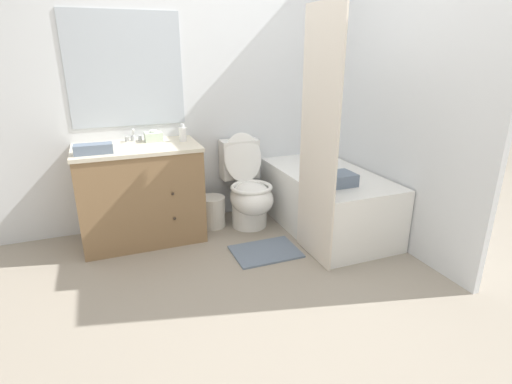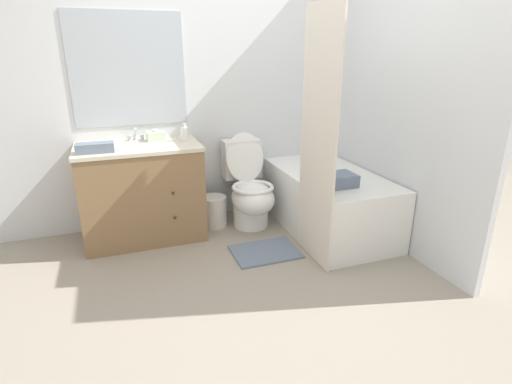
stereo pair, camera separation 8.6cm
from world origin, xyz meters
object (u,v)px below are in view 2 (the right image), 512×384
(bathtub, at_px, (328,201))
(soap_dispenser, at_px, (184,133))
(toilet, at_px, (250,191))
(bath_towel_folded, at_px, (333,180))
(vanity_cabinet, at_px, (142,191))
(tissue_box, at_px, (155,136))
(hand_towel_folded, at_px, (95,148))
(bath_mat, at_px, (265,252))
(wastebasket, at_px, (214,211))
(sink_faucet, at_px, (136,136))

(bathtub, relative_size, soap_dispenser, 9.15)
(soap_dispenser, bearing_deg, bathtub, -19.85)
(toilet, height_order, bath_towel_folded, toilet)
(vanity_cabinet, height_order, tissue_box, tissue_box)
(tissue_box, bearing_deg, toilet, -13.91)
(hand_towel_folded, relative_size, bath_mat, 0.53)
(bathtub, relative_size, hand_towel_folded, 4.91)
(bathtub, bearing_deg, bath_mat, -160.30)
(hand_towel_folded, distance_m, bath_towel_folded, 1.88)
(bath_towel_folded, bearing_deg, bath_mat, 171.97)
(bathtub, xyz_separation_m, bath_towel_folded, (-0.16, -0.33, 0.32))
(vanity_cabinet, relative_size, tissue_box, 6.87)
(wastebasket, bearing_deg, bath_mat, -68.97)
(hand_towel_folded, bearing_deg, sink_faucet, 47.45)
(wastebasket, xyz_separation_m, hand_towel_folded, (-0.95, -0.17, 0.73))
(toilet, bearing_deg, bath_mat, -96.48)
(toilet, relative_size, soap_dispenser, 5.68)
(tissue_box, height_order, bath_mat, tissue_box)
(toilet, relative_size, tissue_box, 5.81)
(sink_faucet, bearing_deg, soap_dispenser, -22.87)
(bathtub, relative_size, tissue_box, 9.34)
(bathtub, distance_m, soap_dispenser, 1.42)
(tissue_box, bearing_deg, bath_mat, -47.26)
(bath_towel_folded, xyz_separation_m, bath_mat, (-0.55, 0.08, -0.58))
(bathtub, xyz_separation_m, bath_mat, (-0.71, -0.25, -0.26))
(soap_dispenser, height_order, bath_towel_folded, soap_dispenser)
(wastebasket, xyz_separation_m, soap_dispenser, (-0.23, 0.01, 0.75))
(vanity_cabinet, relative_size, soap_dispenser, 6.72)
(sink_faucet, xyz_separation_m, bath_towel_folded, (1.44, -0.93, -0.28))
(toilet, xyz_separation_m, tissue_box, (-0.79, 0.20, 0.54))
(sink_faucet, height_order, toilet, sink_faucet)
(bathtub, distance_m, hand_towel_folded, 2.03)
(tissue_box, bearing_deg, vanity_cabinet, -140.85)
(sink_faucet, height_order, soap_dispenser, soap_dispenser)
(toilet, xyz_separation_m, bath_mat, (-0.07, -0.59, -0.33))
(soap_dispenser, xyz_separation_m, hand_towel_folded, (-0.72, -0.19, -0.03))
(wastebasket, height_order, tissue_box, tissue_box)
(vanity_cabinet, bearing_deg, toilet, -3.87)
(toilet, relative_size, wastebasket, 2.97)
(wastebasket, height_order, bath_towel_folded, bath_towel_folded)
(wastebasket, bearing_deg, bathtub, -23.40)
(tissue_box, height_order, soap_dispenser, soap_dispenser)
(wastebasket, bearing_deg, soap_dispenser, 176.60)
(vanity_cabinet, distance_m, bath_towel_folded, 1.62)
(wastebasket, relative_size, soap_dispenser, 1.92)
(toilet, bearing_deg, bath_towel_folded, -54.03)
(sink_faucet, height_order, wastebasket, sink_faucet)
(sink_faucet, xyz_separation_m, toilet, (0.95, -0.27, -0.53))
(bathtub, bearing_deg, wastebasket, 156.60)
(wastebasket, distance_m, soap_dispenser, 0.79)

